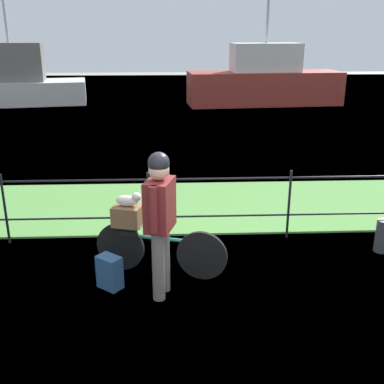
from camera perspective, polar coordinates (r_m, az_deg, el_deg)
name	(u,v)px	position (r m, az deg, el deg)	size (l,w,h in m)	color
ground_plane	(236,312)	(5.16, 5.44, -14.55)	(60.00, 60.00, 0.00)	gray
grass_strip	(211,205)	(7.97, 2.36, -1.62)	(27.00, 2.40, 0.03)	#569342
harbor_water	(189,112)	(17.34, -0.37, 9.87)	(30.00, 30.00, 0.00)	slate
iron_fence	(219,200)	(6.53, 3.41, -1.02)	(18.04, 0.04, 1.02)	black
bicycle_main	(159,249)	(5.71, -4.14, -7.09)	(1.61, 0.50, 0.62)	black
wooden_crate	(128,215)	(5.66, -7.94, -2.87)	(0.34, 0.28, 0.25)	brown
terrier_dog	(129,200)	(5.58, -7.79, -0.98)	(0.32, 0.21, 0.18)	silver
cyclist_person	(160,213)	(5.00, -3.99, -2.62)	(0.36, 0.52, 1.68)	slate
backpack_on_paving	(110,272)	(5.55, -10.15, -9.73)	(0.28, 0.18, 0.40)	#28517A
mooring_bollard	(383,236)	(6.81, 22.53, -5.03)	(0.20, 0.20, 0.46)	#38383D
moored_boat_near	(264,82)	(19.33, 8.95, 13.31)	(6.26, 2.30, 3.99)	#9E3328
moored_boat_mid	(13,83)	(20.45, -21.24, 12.49)	(5.92, 2.96, 4.01)	silver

